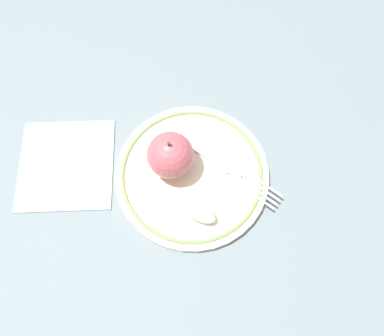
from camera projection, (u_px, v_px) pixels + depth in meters
ground_plane at (192, 165)px, 0.60m from camera, size 2.00×2.00×0.00m
plate at (192, 174)px, 0.59m from camera, size 0.24×0.24×0.02m
apple_red_whole at (170, 155)px, 0.55m from camera, size 0.07×0.07×0.08m
apple_slice_front at (196, 210)px, 0.55m from camera, size 0.07×0.06×0.02m
fork at (222, 165)px, 0.58m from camera, size 0.18×0.10×0.00m
napkin_folded at (66, 164)px, 0.60m from camera, size 0.20×0.20×0.01m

